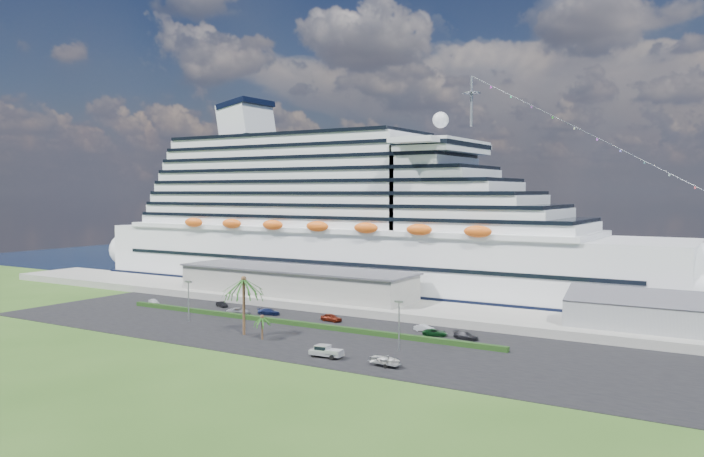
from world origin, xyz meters
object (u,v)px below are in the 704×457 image
Objects in this scene: cruise_ship at (359,228)px; boat_trailer at (386,360)px; parked_car_3 at (269,312)px; pickup_truck at (326,351)px.

cruise_ship reaches higher than boat_trailer.
pickup_truck reaches higher than parked_car_3.
boat_trailer is (10.87, -0.07, 0.04)m from pickup_truck.
pickup_truck is at bearing 179.64° from boat_trailer.
parked_car_3 is 0.82× the size of boat_trailer.
boat_trailer is at bearing -56.04° from cruise_ship.
pickup_truck is (33.99, -66.54, -15.52)m from cruise_ship.
parked_car_3 is 49.10m from boat_trailer.
parked_car_3 is (2.63, -41.57, -15.88)m from cruise_ship.
parked_car_3 is at bearing 149.33° from boat_trailer.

